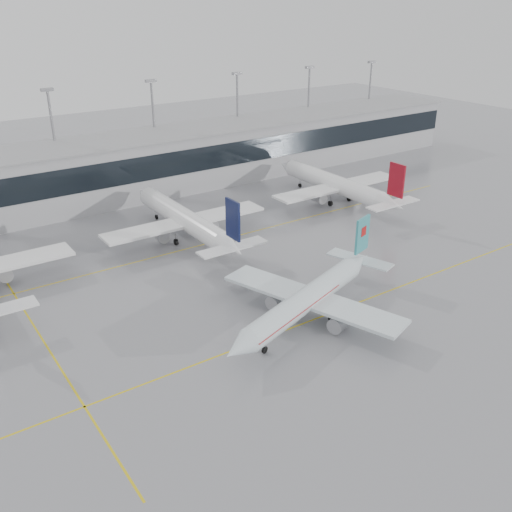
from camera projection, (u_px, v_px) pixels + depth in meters
ground at (308, 322)px, 74.97m from camera, size 320.00×320.00×0.00m
taxi_line_main at (308, 322)px, 74.97m from camera, size 120.00×0.25×0.01m
taxi_line_north at (197, 246)px, 97.44m from camera, size 120.00×0.25×0.01m
taxi_line_cross at (44, 341)px, 70.79m from camera, size 0.25×60.00×0.01m
terminal at (121, 169)px, 118.90m from camera, size 180.00×15.00×12.00m
terminal_glass at (135, 171)px, 112.61m from camera, size 180.00×0.20×5.00m
terminal_roof at (118, 140)px, 116.30m from camera, size 182.00×16.00×0.40m
light_masts at (106, 129)px, 120.32m from camera, size 156.40×1.00×22.60m
air_canada_jet at (311, 297)px, 74.54m from camera, size 32.57×25.93×10.15m
parked_jet_c at (185, 220)px, 98.65m from camera, size 29.64×36.96×11.72m
parked_jet_d at (337, 185)px, 116.63m from camera, size 29.64×36.96×11.72m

